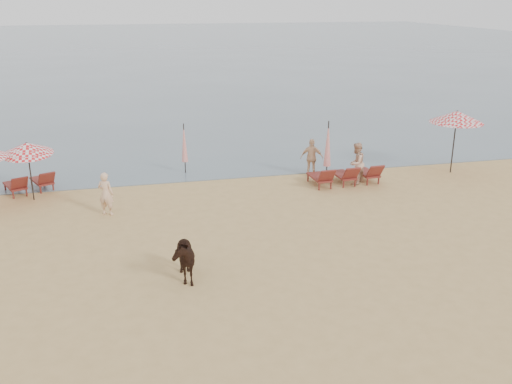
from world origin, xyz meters
TOP-DOWN VIEW (x-y plane):
  - ground at (0.00, 0.00)m, footprint 120.00×120.00m
  - sea at (0.00, 80.00)m, footprint 160.00×140.00m
  - lounger_cluster_left at (-7.98, 10.10)m, footprint 2.15×2.11m
  - lounger_cluster_right at (4.54, 8.20)m, footprint 2.86×1.80m
  - umbrella_open_left_b at (-7.76, 9.14)m, footprint 1.84×1.88m
  - umbrella_open_right at (9.71, 8.74)m, footprint 2.26×2.26m
  - umbrella_closed_left at (-1.72, 11.25)m, footprint 0.27×0.27m
  - umbrella_closed_right at (4.00, 8.98)m, footprint 0.31×0.31m
  - cow at (-2.94, 1.44)m, footprint 0.83×1.62m
  - beachgoer_left at (-4.99, 6.92)m, footprint 0.68×0.59m
  - beachgoer_right_a at (4.99, 8.22)m, footprint 1.07×1.05m
  - beachgoer_right_b at (3.55, 9.63)m, footprint 1.04×0.68m

SIDE VIEW (x-z plane):
  - ground at x=0.00m, z-range 0.00..0.00m
  - sea at x=0.00m, z-range -0.03..0.03m
  - lounger_cluster_left at x=-7.98m, z-range 0.11..0.71m
  - lounger_cluster_right at x=4.54m, z-range 0.12..0.73m
  - cow at x=-2.94m, z-range 0.00..1.33m
  - beachgoer_left at x=-4.99m, z-range 0.00..1.57m
  - beachgoer_right_b at x=3.55m, z-range 0.00..1.64m
  - beachgoer_right_a at x=4.99m, z-range 0.00..1.74m
  - umbrella_closed_left at x=-1.72m, z-range 0.26..2.49m
  - umbrella_closed_right at x=4.00m, z-range 0.29..2.82m
  - umbrella_open_left_b at x=-7.76m, z-range 0.86..3.21m
  - umbrella_open_right at x=9.71m, z-range 1.10..3.86m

